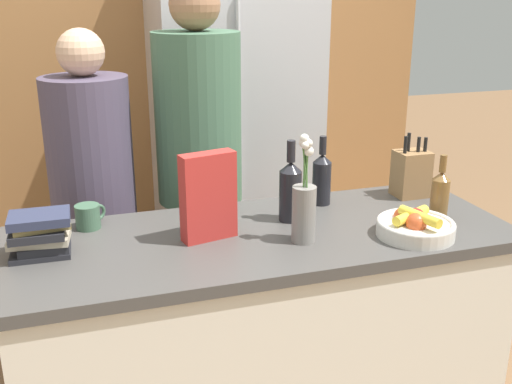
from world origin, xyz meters
The scene contains 14 objects.
kitchen_island centered at (0.00, 0.00, 0.46)m, with size 1.72×0.66×0.92m.
back_wall_wood centered at (0.00, 1.57, 1.30)m, with size 2.92×0.12×2.60m.
refrigerator centered at (0.23, 1.21, 1.02)m, with size 0.80×0.63×2.05m.
fruit_bowl centered at (0.48, -0.18, 0.96)m, with size 0.26×0.26×0.10m.
knife_block centered at (0.68, 0.19, 1.02)m, with size 0.13×0.11×0.26m.
flower_vase centered at (0.10, -0.11, 1.05)m, with size 0.08×0.08×0.36m.
cereal_box centered at (-0.19, 0.01, 1.07)m, with size 0.19×0.10×0.29m.
coffee_mug centered at (-0.56, 0.22, 0.97)m, with size 0.11×0.09×0.08m.
book_stack centered at (-0.71, 0.04, 1.00)m, with size 0.20×0.15×0.14m.
bottle_oil centered at (0.64, -0.07, 1.02)m, with size 0.06×0.06×0.24m.
bottle_vinegar centered at (0.13, 0.08, 1.04)m, with size 0.08×0.08×0.29m.
bottle_wine centered at (0.30, 0.21, 1.03)m, with size 0.07×0.07×0.27m.
person_at_sink centered at (-0.53, 0.64, 0.88)m, with size 0.34×0.34×1.57m.
person_in_blue centered at (-0.08, 0.62, 0.99)m, with size 0.36×0.36×1.76m.
Camera 1 is at (-0.59, -1.79, 1.72)m, focal length 42.00 mm.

